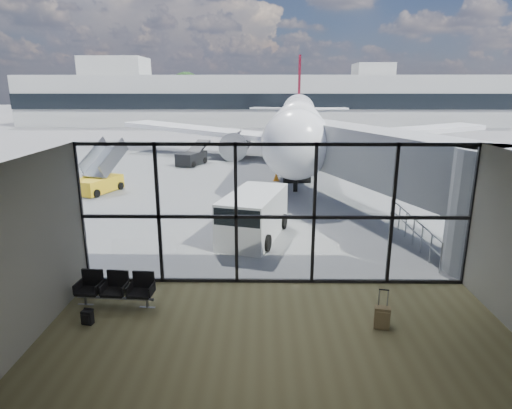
{
  "coord_description": "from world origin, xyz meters",
  "views": [
    {
      "loc": [
        -0.41,
        -12.62,
        6.04
      ],
      "look_at": [
        -0.63,
        3.0,
        1.78
      ],
      "focal_mm": 30.0,
      "sensor_mm": 36.0,
      "label": 1
    }
  ],
  "objects_px": {
    "seating_row": "(116,287)",
    "airliner": "(298,122)",
    "backpack": "(87,317)",
    "service_van": "(253,215)",
    "mobile_stairs": "(98,182)",
    "suitcase": "(382,317)",
    "belt_loader": "(192,157)"
  },
  "relations": [
    {
      "from": "suitcase",
      "to": "mobile_stairs",
      "type": "bearing_deg",
      "value": 143.75
    },
    {
      "from": "suitcase",
      "to": "belt_loader",
      "type": "relative_size",
      "value": 0.26
    },
    {
      "from": "backpack",
      "to": "mobile_stairs",
      "type": "height_order",
      "value": "mobile_stairs"
    },
    {
      "from": "mobile_stairs",
      "to": "seating_row",
      "type": "bearing_deg",
      "value": -47.39
    },
    {
      "from": "backpack",
      "to": "airliner",
      "type": "distance_m",
      "value": 31.04
    },
    {
      "from": "seating_row",
      "to": "suitcase",
      "type": "distance_m",
      "value": 7.37
    },
    {
      "from": "seating_row",
      "to": "mobile_stairs",
      "type": "relative_size",
      "value": 0.58
    },
    {
      "from": "seating_row",
      "to": "airliner",
      "type": "bearing_deg",
      "value": 79.95
    },
    {
      "from": "seating_row",
      "to": "suitcase",
      "type": "height_order",
      "value": "suitcase"
    },
    {
      "from": "suitcase",
      "to": "belt_loader",
      "type": "distance_m",
      "value": 26.07
    },
    {
      "from": "airliner",
      "to": "service_van",
      "type": "xyz_separation_m",
      "value": [
        -3.66,
        -23.04,
        -2.06
      ]
    },
    {
      "from": "seating_row",
      "to": "belt_loader",
      "type": "relative_size",
      "value": 0.55
    },
    {
      "from": "suitcase",
      "to": "service_van",
      "type": "bearing_deg",
      "value": 129.59
    },
    {
      "from": "backpack",
      "to": "suitcase",
      "type": "relative_size",
      "value": 0.4
    },
    {
      "from": "seating_row",
      "to": "service_van",
      "type": "distance_m",
      "value": 6.89
    },
    {
      "from": "seating_row",
      "to": "service_van",
      "type": "relative_size",
      "value": 0.47
    },
    {
      "from": "service_van",
      "to": "mobile_stairs",
      "type": "height_order",
      "value": "mobile_stairs"
    },
    {
      "from": "airliner",
      "to": "mobile_stairs",
      "type": "relative_size",
      "value": 10.07
    },
    {
      "from": "service_van",
      "to": "mobile_stairs",
      "type": "relative_size",
      "value": 1.22
    },
    {
      "from": "seating_row",
      "to": "airliner",
      "type": "distance_m",
      "value": 29.84
    },
    {
      "from": "backpack",
      "to": "service_van",
      "type": "distance_m",
      "value": 8.08
    },
    {
      "from": "airliner",
      "to": "belt_loader",
      "type": "distance_m",
      "value": 10.78
    },
    {
      "from": "mobile_stairs",
      "to": "belt_loader",
      "type": "bearing_deg",
      "value": 86.63
    },
    {
      "from": "belt_loader",
      "to": "suitcase",
      "type": "bearing_deg",
      "value": -51.05
    },
    {
      "from": "seating_row",
      "to": "service_van",
      "type": "bearing_deg",
      "value": 61.09
    },
    {
      "from": "seating_row",
      "to": "mobile_stairs",
      "type": "distance_m",
      "value": 14.93
    },
    {
      "from": "suitcase",
      "to": "service_van",
      "type": "height_order",
      "value": "service_van"
    },
    {
      "from": "backpack",
      "to": "airliner",
      "type": "bearing_deg",
      "value": 86.48
    },
    {
      "from": "seating_row",
      "to": "mobile_stairs",
      "type": "xyz_separation_m",
      "value": [
        -5.69,
        13.81,
        0.04
      ]
    },
    {
      "from": "service_van",
      "to": "belt_loader",
      "type": "height_order",
      "value": "service_van"
    },
    {
      "from": "seating_row",
      "to": "mobile_stairs",
      "type": "bearing_deg",
      "value": 116.86
    },
    {
      "from": "seating_row",
      "to": "belt_loader",
      "type": "xyz_separation_m",
      "value": [
        -1.53,
        23.34,
        0.05
      ]
    }
  ]
}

